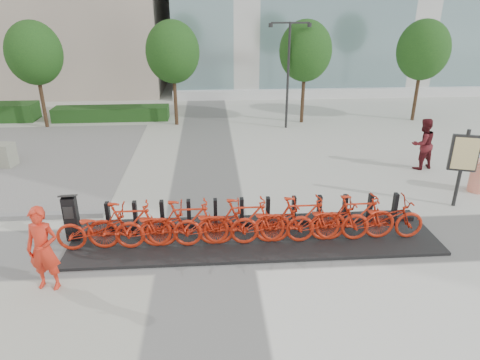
{
  "coord_description": "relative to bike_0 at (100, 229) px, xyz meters",
  "views": [
    {
      "loc": [
        0.19,
        -9.59,
        5.86
      ],
      "look_at": [
        1.0,
        1.5,
        1.2
      ],
      "focal_mm": 32.0,
      "sensor_mm": 36.0,
      "label": 1
    }
  ],
  "objects": [
    {
      "name": "ground",
      "position": [
        2.6,
        0.05,
        -0.65
      ],
      "size": [
        120.0,
        120.0,
        0.0
      ],
      "primitive_type": "plane",
      "color": "silver"
    },
    {
      "name": "hedge_b",
      "position": [
        -2.4,
        13.25,
        -0.3
      ],
      "size": [
        6.0,
        1.2,
        0.7
      ],
      "primitive_type": "cube",
      "color": "#173C17",
      "rests_on": "ground"
    },
    {
      "name": "tree_0",
      "position": [
        -5.4,
        12.05,
        2.94
      ],
      "size": [
        2.6,
        2.6,
        5.1
      ],
      "color": "#4B3523",
      "rests_on": "ground"
    },
    {
      "name": "tree_1",
      "position": [
        1.1,
        12.05,
        2.94
      ],
      "size": [
        2.6,
        2.6,
        5.1
      ],
      "color": "#4B3523",
      "rests_on": "ground"
    },
    {
      "name": "tree_2",
      "position": [
        7.6,
        12.05,
        2.94
      ],
      "size": [
        2.6,
        2.6,
        5.1
      ],
      "color": "#4B3523",
      "rests_on": "ground"
    },
    {
      "name": "tree_3",
      "position": [
        13.6,
        12.05,
        2.94
      ],
      "size": [
        2.6,
        2.6,
        5.1
      ],
      "color": "#4B3523",
      "rests_on": "ground"
    },
    {
      "name": "streetlamp",
      "position": [
        6.6,
        11.05,
        2.48
      ],
      "size": [
        2.0,
        0.2,
        5.0
      ],
      "color": "black",
      "rests_on": "ground"
    },
    {
      "name": "dock_pad",
      "position": [
        3.9,
        0.35,
        -0.61
      ],
      "size": [
        9.6,
        2.4,
        0.08
      ],
      "primitive_type": "cube",
      "color": "black",
      "rests_on": "ground"
    },
    {
      "name": "dock_rail_posts",
      "position": [
        3.96,
        0.82,
        -0.14
      ],
      "size": [
        8.02,
        0.5,
        0.85
      ],
      "primitive_type": null,
      "color": "black",
      "rests_on": "dock_pad"
    },
    {
      "name": "bike_0",
      "position": [
        0.0,
        0.0,
        0.0
      ],
      "size": [
        2.17,
        0.76,
        1.14
      ],
      "primitive_type": "imported",
      "rotation": [
        0.0,
        0.0,
        1.57
      ],
      "color": "#B3230E",
      "rests_on": "dock_pad"
    },
    {
      "name": "bike_1",
      "position": [
        0.72,
        0.0,
        0.06
      ],
      "size": [
        2.1,
        0.59,
        1.26
      ],
      "primitive_type": "imported",
      "rotation": [
        0.0,
        0.0,
        1.57
      ],
      "color": "#B3230E",
      "rests_on": "dock_pad"
    },
    {
      "name": "bike_2",
      "position": [
        1.44,
        0.0,
        0.0
      ],
      "size": [
        2.17,
        0.76,
        1.14
      ],
      "primitive_type": "imported",
      "rotation": [
        0.0,
        0.0,
        1.57
      ],
      "color": "#B3230E",
      "rests_on": "dock_pad"
    },
    {
      "name": "bike_3",
      "position": [
        2.16,
        0.0,
        0.06
      ],
      "size": [
        2.1,
        0.59,
        1.26
      ],
      "primitive_type": "imported",
      "rotation": [
        0.0,
        0.0,
        1.57
      ],
      "color": "#B3230E",
      "rests_on": "dock_pad"
    },
    {
      "name": "bike_4",
      "position": [
        2.88,
        0.0,
        0.0
      ],
      "size": [
        2.17,
        0.76,
        1.14
      ],
      "primitive_type": "imported",
      "rotation": [
        0.0,
        0.0,
        1.57
      ],
      "color": "#B3230E",
      "rests_on": "dock_pad"
    },
    {
      "name": "bike_5",
      "position": [
        3.6,
        0.0,
        0.06
      ],
      "size": [
        2.1,
        0.59,
        1.26
      ],
      "primitive_type": "imported",
      "rotation": [
        0.0,
        0.0,
        1.57
      ],
      "color": "#B3230E",
      "rests_on": "dock_pad"
    },
    {
      "name": "bike_6",
      "position": [
        4.32,
        0.0,
        0.0
      ],
      "size": [
        2.17,
        0.76,
        1.14
      ],
      "primitive_type": "imported",
      "rotation": [
        0.0,
        0.0,
        1.57
      ],
      "color": "#B3230E",
      "rests_on": "dock_pad"
    },
    {
      "name": "bike_7",
      "position": [
        5.04,
        0.0,
        0.06
      ],
      "size": [
        2.1,
        0.59,
        1.26
      ],
      "primitive_type": "imported",
      "rotation": [
        0.0,
        0.0,
        1.57
      ],
      "color": "#B3230E",
      "rests_on": "dock_pad"
    },
    {
      "name": "bike_8",
      "position": [
        5.76,
        0.0,
        0.0
      ],
      "size": [
        2.17,
        0.76,
        1.14
      ],
      "primitive_type": "imported",
      "rotation": [
        0.0,
        0.0,
        1.57
      ],
      "color": "#B3230E",
      "rests_on": "dock_pad"
    },
    {
      "name": "bike_9",
      "position": [
        6.48,
        0.0,
        0.06
      ],
      "size": [
        2.1,
        0.59,
        1.26
      ],
      "primitive_type": "imported",
      "rotation": [
        0.0,
        0.0,
        1.57
      ],
      "color": "#B3230E",
      "rests_on": "dock_pad"
    },
    {
      "name": "bike_10",
      "position": [
        7.2,
        0.0,
        0.0
      ],
      "size": [
        2.17,
        0.76,
        1.14
      ],
      "primitive_type": "imported",
      "rotation": [
        0.0,
        0.0,
        1.57
      ],
      "color": "#B3230E",
      "rests_on": "dock_pad"
    },
    {
      "name": "kiosk",
      "position": [
        -0.84,
        0.55,
        0.06
      ],
      "size": [
        0.42,
        0.36,
        1.32
      ],
      "rotation": [
        0.0,
        0.0,
        0.06
      ],
      "color": "black",
      "rests_on": "dock_pad"
    },
    {
      "name": "worker_red",
      "position": [
        -0.84,
        -1.4,
        0.32
      ],
      "size": [
        0.77,
        0.57,
        1.94
      ],
      "primitive_type": "imported",
      "rotation": [
        0.0,
        0.0,
        -0.15
      ],
      "color": "red",
      "rests_on": "ground"
    },
    {
      "name": "pedestrian",
      "position": [
        10.67,
        5.08,
        0.31
      ],
      "size": [
        1.1,
        0.96,
        1.93
      ],
      "primitive_type": "imported",
      "rotation": [
        0.0,
        0.0,
        3.42
      ],
      "color": "#56161B",
      "rests_on": "ground"
    },
    {
      "name": "construction_barrel",
      "position": [
        11.6,
        2.88,
        -0.11
      ],
      "size": [
        0.68,
        0.68,
        1.08
      ],
      "primitive_type": "cylinder",
      "rotation": [
        0.0,
        0.0,
        -0.25
      ],
      "color": "#E63100",
      "rests_on": "ground"
    },
    {
      "name": "map_sign",
      "position": [
        10.27,
        1.88,
        0.96
      ],
      "size": [
        0.79,
        0.36,
        2.44
      ],
      "rotation": [
        0.0,
        0.0,
        -0.32
      ],
      "color": "black",
      "rests_on": "ground"
    }
  ]
}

